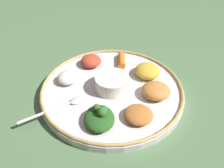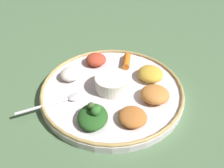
{
  "view_description": "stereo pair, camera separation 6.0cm",
  "coord_description": "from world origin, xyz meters",
  "px_view_note": "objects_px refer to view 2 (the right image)",
  "views": [
    {
      "loc": [
        0.4,
        -0.23,
        0.41
      ],
      "look_at": [
        0.0,
        0.0,
        0.03
      ],
      "focal_mm": 38.52,
      "sensor_mm": 36.0,
      "label": 1
    },
    {
      "loc": [
        0.43,
        -0.18,
        0.41
      ],
      "look_at": [
        0.0,
        0.0,
        0.03
      ],
      "focal_mm": 38.52,
      "sensor_mm": 36.0,
      "label": 2
    }
  ],
  "objects_px": {
    "greens_pile": "(93,116)",
    "carrot_near_spoon": "(127,60)",
    "center_bowl": "(112,82)",
    "spoon": "(61,102)"
  },
  "relations": [
    {
      "from": "greens_pile",
      "to": "carrot_near_spoon",
      "type": "height_order",
      "value": "greens_pile"
    },
    {
      "from": "center_bowl",
      "to": "carrot_near_spoon",
      "type": "bearing_deg",
      "value": 137.15
    },
    {
      "from": "spoon",
      "to": "greens_pile",
      "type": "distance_m",
      "value": 0.1
    },
    {
      "from": "spoon",
      "to": "carrot_near_spoon",
      "type": "height_order",
      "value": "carrot_near_spoon"
    },
    {
      "from": "center_bowl",
      "to": "spoon",
      "type": "bearing_deg",
      "value": -88.55
    },
    {
      "from": "center_bowl",
      "to": "greens_pile",
      "type": "height_order",
      "value": "greens_pile"
    },
    {
      "from": "center_bowl",
      "to": "greens_pile",
      "type": "bearing_deg",
      "value": -43.32
    },
    {
      "from": "greens_pile",
      "to": "carrot_near_spoon",
      "type": "xyz_separation_m",
      "value": [
        -0.17,
        0.16,
        -0.01
      ]
    },
    {
      "from": "center_bowl",
      "to": "carrot_near_spoon",
      "type": "xyz_separation_m",
      "value": [
        -0.09,
        0.08,
        -0.01
      ]
    },
    {
      "from": "center_bowl",
      "to": "carrot_near_spoon",
      "type": "distance_m",
      "value": 0.12
    }
  ]
}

